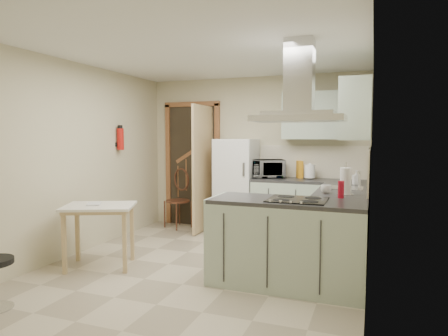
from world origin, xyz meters
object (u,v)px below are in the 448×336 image
at_px(peninsula, 287,243).
at_px(fridge, 236,186).
at_px(drop_leaf_table, 100,236).
at_px(extractor_hood, 299,119).
at_px(bentwood_chair, 178,201).
at_px(microwave, 267,169).

bearing_deg(peninsula, fridge, 121.74).
bearing_deg(peninsula, drop_leaf_table, -175.24).
relative_size(extractor_hood, bentwood_chair, 1.00).
xyz_separation_m(drop_leaf_table, microwave, (1.46, 2.21, 0.67)).
relative_size(peninsula, extractor_hood, 1.72).
distance_m(peninsula, drop_leaf_table, 2.20).
bearing_deg(fridge, bentwood_chair, -179.53).
relative_size(bentwood_chair, microwave, 1.78).
xyz_separation_m(extractor_hood, microwave, (-0.83, 2.03, -0.68)).
bearing_deg(fridge, peninsula, -58.26).
relative_size(extractor_hood, drop_leaf_table, 1.14).
bearing_deg(microwave, drop_leaf_table, -147.81).
height_order(peninsula, bentwood_chair, bentwood_chair).
distance_m(peninsula, microwave, 2.24).
bearing_deg(microwave, fridge, 161.33).
distance_m(peninsula, extractor_hood, 1.27).
xyz_separation_m(bentwood_chair, microwave, (1.53, 0.06, 0.59)).
relative_size(peninsula, bentwood_chair, 1.71).
height_order(peninsula, extractor_hood, extractor_hood).
height_order(fridge, extractor_hood, extractor_hood).
height_order(fridge, microwave, fridge).
height_order(fridge, bentwood_chair, fridge).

